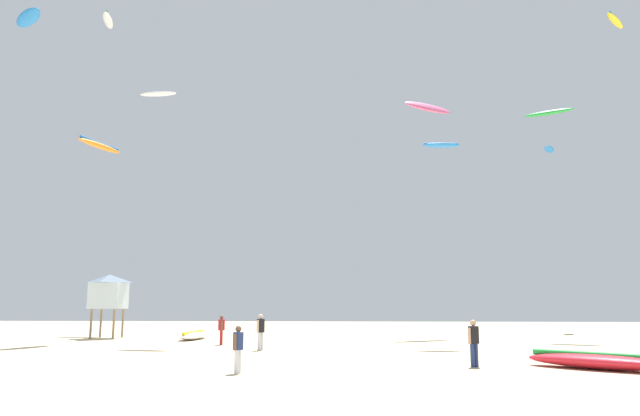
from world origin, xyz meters
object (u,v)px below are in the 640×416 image
Objects in this scene: lifeguard_tower at (109,291)px; kite_aloft_9 at (428,108)px; person_midground at (261,329)px; kite_aloft_0 at (100,146)px; kite_grounded_near at (599,361)px; kite_aloft_5 at (158,94)px; kite_aloft_4 at (28,18)px; person_right at (474,339)px; kite_grounded_mid at (193,335)px; person_foreground at (238,345)px; kite_aloft_7 at (549,149)px; person_left at (221,328)px; kite_aloft_1 at (615,21)px; kite_aloft_6 at (108,20)px; kite_aloft_8 at (441,145)px; kite_aloft_3 at (549,113)px.

kite_aloft_9 is (21.96, 4.73, 13.85)m from lifeguard_tower.
lifeguard_tower is (-11.65, 9.41, 2.04)m from person_midground.
kite_grounded_near is at bearing -28.84° from kite_aloft_0.
kite_aloft_5 is at bearing 152.15° from person_midground.
kite_grounded_near is 27.62m from kite_aloft_9.
kite_aloft_4 is at bearing -100.28° from kite_aloft_5.
person_right is 0.35× the size of kite_grounded_near.
kite_grounded_near is 1.08× the size of kite_grounded_mid.
kite_aloft_7 is at bearing 73.82° from person_foreground.
kite_aloft_0 is at bearing 39.46° from kite_aloft_4.
person_right is 26.17m from kite_aloft_0.
person_left is 14.03m from kite_aloft_0.
kite_grounded_near is 40.85m from kite_aloft_5.
lifeguard_tower is (-12.40, 18.95, 2.16)m from person_foreground.
kite_grounded_near is at bearing 25.86° from person_foreground.
kite_aloft_9 is at bearing -145.91° from kite_aloft_7.
person_midground is at bearing -56.51° from kite_aloft_5.
kite_aloft_1 is at bearing -12.43° from kite_grounded_mid.
kite_aloft_4 is (-34.10, -0.05, 1.12)m from kite_aloft_1.
kite_aloft_5 is at bearing 134.12° from kite_grounded_near.
person_midground reaches higher than kite_grounded_near.
person_left is at bearing -45.84° from kite_aloft_6.
kite_aloft_3 is at bearing 36.96° from kite_aloft_8.
person_right is at bearing -32.31° from kite_aloft_0.
kite_aloft_0 is at bearing 150.47° from person_left.
person_left is at bearing 156.30° from person_midground.
kite_aloft_6 is 33.18m from kite_aloft_8.
kite_aloft_5 is at bearing 2.56° from kite_aloft_6.
kite_aloft_7 is (2.31, 19.14, -2.46)m from kite_aloft_1.
person_right is 0.51× the size of kite_aloft_5.
kite_grounded_near is at bearing -106.31° from kite_aloft_7.
kite_aloft_9 is at bearing 82.57° from person_midground.
kite_grounded_near is 47.13m from kite_aloft_6.
person_foreground is at bearing -90.96° from person_left.
kite_grounded_mid is at bearing -153.47° from kite_aloft_7.
kite_grounded_mid is 1.02× the size of kite_aloft_9.
kite_aloft_6 is (-16.58, 17.80, 25.55)m from person_midground.
kite_aloft_0 is 36.85m from kite_aloft_7.
kite_aloft_8 is at bearing -93.32° from kite_aloft_9.
kite_aloft_9 is (1.39, 21.25, 15.93)m from person_right.
person_left is at bearing 122.44° from person_foreground.
kite_aloft_9 is (10.31, 14.14, 15.89)m from person_midground.
kite_aloft_6 reaches higher than person_left.
kite_aloft_6 is 1.27× the size of kite_aloft_7.
kite_grounded_mid is at bearing -57.06° from kite_aloft_5.
kite_aloft_4 is (-9.11, -5.56, 18.84)m from kite_grounded_mid.
kite_aloft_0 is 1.16× the size of kite_aloft_6.
kite_aloft_5 is 1.00× the size of kite_aloft_6.
kite_aloft_4 is at bearing -152.21° from kite_aloft_7.
person_left is 19.41m from kite_grounded_near.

